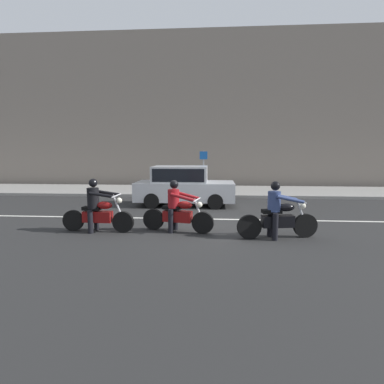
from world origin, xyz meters
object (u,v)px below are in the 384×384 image
object	(u,v)px
motorcycle_with_rider_denim_blue	(278,215)
parked_sedan_silver	(183,186)
motorcycle_with_rider_black_leather	(97,210)
motorcycle_with_rider_crimson	(177,211)
street_sign_post	(203,166)

from	to	relation	value
motorcycle_with_rider_denim_blue	parked_sedan_silver	size ratio (longest dim) A/B	0.53
motorcycle_with_rider_black_leather	motorcycle_with_rider_crimson	bearing A→B (deg)	4.30
motorcycle_with_rider_black_leather	motorcycle_with_rider_denim_blue	world-z (taller)	motorcycle_with_rider_black_leather
parked_sedan_silver	street_sign_post	xyz separation A→B (m)	(0.74, 4.20, 0.63)
motorcycle_with_rider_crimson	motorcycle_with_rider_black_leather	size ratio (longest dim) A/B	0.99
parked_sedan_silver	motorcycle_with_rider_crimson	bearing A→B (deg)	-86.62
motorcycle_with_rider_crimson	motorcycle_with_rider_denim_blue	size ratio (longest dim) A/B	0.97
motorcycle_with_rider_denim_blue	parked_sedan_silver	distance (m)	5.75
motorcycle_with_rider_denim_blue	parked_sedan_silver	bearing A→B (deg)	122.26
motorcycle_with_rider_crimson	street_sign_post	xyz separation A→B (m)	(0.48, 8.57, 0.88)
parked_sedan_silver	street_sign_post	bearing A→B (deg)	80.03
motorcycle_with_rider_crimson	parked_sedan_silver	bearing A→B (deg)	93.38
motorcycle_with_rider_crimson	street_sign_post	world-z (taller)	street_sign_post
motorcycle_with_rider_black_leather	street_sign_post	bearing A→B (deg)	72.07
motorcycle_with_rider_black_leather	motorcycle_with_rider_denim_blue	size ratio (longest dim) A/B	0.97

